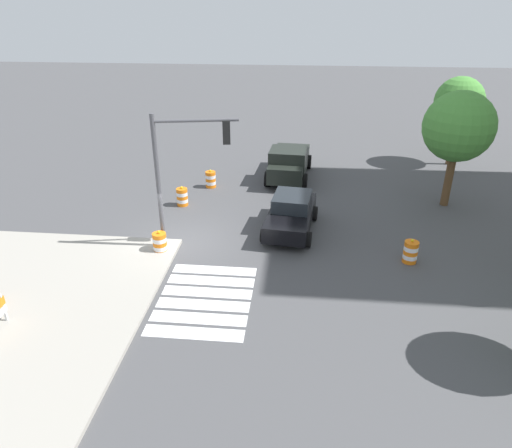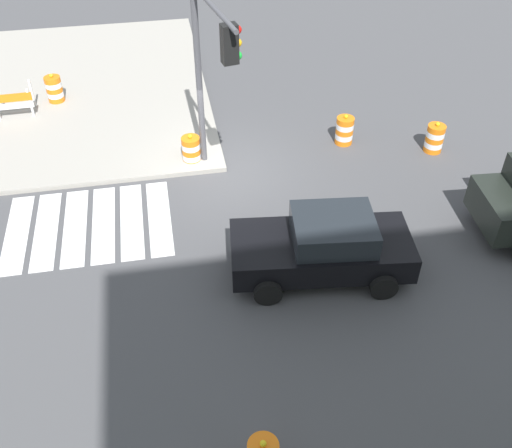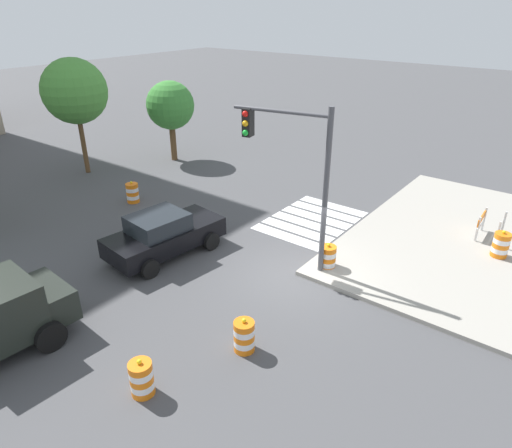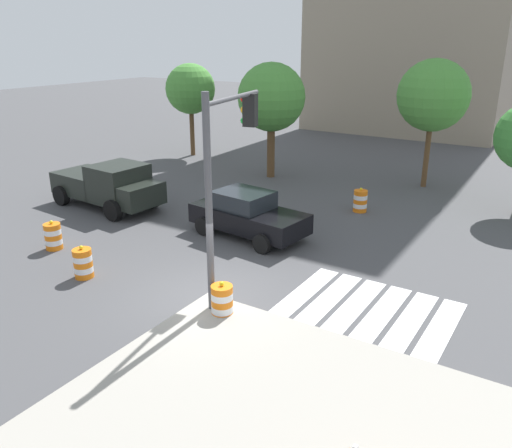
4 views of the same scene
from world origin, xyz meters
The scene contains 10 objects.
ground_plane centered at (0.00, 0.00, 0.00)m, with size 120.00×120.00×0.00m, color #474749.
sidewalk_corner centered at (6.00, -6.00, 0.07)m, with size 12.00×12.00×0.15m, color #9E998E.
crosswalk_stripes centered at (4.00, 1.80, 0.01)m, with size 4.35×3.20×0.02m.
sports_car centered at (-1.69, 4.60, 0.81)m, with size 4.48×2.51×1.63m.
traffic_barrel_crosswalk_end centered at (-3.93, -0.93, 0.45)m, with size 0.56×0.56×1.02m.
traffic_barrel_median_near centered at (0.97, -0.66, 0.45)m, with size 0.56×0.56×1.02m.
traffic_barrel_median_far centered at (-6.56, 0.03, 0.45)m, with size 0.56×0.56×1.02m.
traffic_barrel_on_sidewalk centered at (5.30, -5.19, 0.60)m, with size 0.56×0.56×1.02m.
construction_barricade centered at (6.55, -4.36, 0.72)m, with size 1.30×0.81×1.00m.
traffic_light_pole centered at (0.37, 0.51, 3.91)m, with size 0.90×3.24×5.50m.
Camera 2 is at (1.79, 14.52, 10.30)m, focal length 41.45 mm.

